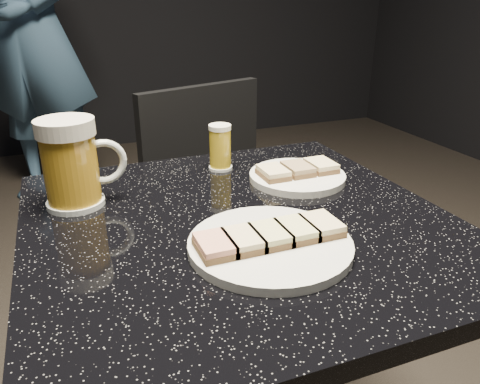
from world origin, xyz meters
The scene contains 9 objects.
plate_large centered at (0.00, -0.11, 0.76)m, with size 0.25×0.25×0.01m, color silver.
plate_small centered at (0.18, 0.13, 0.76)m, with size 0.20×0.20×0.01m, color white.
patron centered at (-0.32, 2.09, 0.92)m, with size 0.67×0.44×1.83m, color navy.
table centered at (0.00, 0.00, 0.51)m, with size 0.70×0.70×0.75m.
beer_mug centered at (-0.25, 0.16, 0.83)m, with size 0.15×0.10×0.16m.
beer_tumbler centered at (0.05, 0.25, 0.80)m, with size 0.05×0.05×0.10m.
chair centered at (0.15, 0.48, 0.50)m, with size 0.50×0.50×0.87m.
canapes_on_plate_large centered at (0.00, -0.11, 0.77)m, with size 0.22×0.07×0.02m.
canapes_on_plate_small centered at (0.18, 0.13, 0.77)m, with size 0.16×0.07×0.02m.
Camera 1 is at (-0.26, -0.66, 1.10)m, focal length 35.00 mm.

